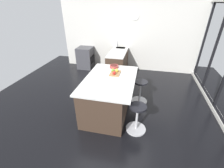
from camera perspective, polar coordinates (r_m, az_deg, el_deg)
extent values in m
plane|color=black|center=(4.15, 0.13, -8.49)|extent=(7.28, 7.28, 0.00)
cube|color=beige|center=(4.49, 35.68, -10.92)|extent=(5.60, 0.12, 0.09)
cube|color=black|center=(4.46, 35.85, -10.45)|extent=(5.15, 0.06, 0.06)
cube|color=black|center=(6.23, 31.18, 13.46)|extent=(0.05, 0.06, 2.39)
cube|color=black|center=(5.28, 34.07, 10.53)|extent=(0.05, 0.06, 2.39)
cube|color=beige|center=(6.18, 6.09, 17.77)|extent=(0.12, 5.25, 2.70)
cylinder|color=white|center=(5.99, 8.59, 23.95)|extent=(0.03, 0.28, 0.28)
cube|color=#38281E|center=(6.12, 2.83, 8.86)|extent=(2.17, 0.60, 0.86)
cube|color=silver|center=(5.98, 2.94, 12.89)|extent=(2.17, 0.60, 0.03)
cube|color=#38383D|center=(6.25, 3.37, 13.15)|extent=(0.44, 0.36, 0.12)
cylinder|color=#B7B7BC|center=(6.23, 2.02, 15.02)|extent=(0.02, 0.02, 0.28)
cube|color=#38383D|center=(6.51, -9.89, 9.69)|extent=(0.60, 0.60, 0.86)
cube|color=black|center=(6.41, -7.30, 9.19)|extent=(0.44, 0.01, 0.32)
cube|color=#38281E|center=(3.80, -1.47, -4.33)|extent=(1.69, 0.97, 0.87)
cube|color=silver|center=(3.56, -0.78, 1.74)|extent=(1.75, 1.17, 0.04)
cylinder|color=#B7B7BC|center=(4.41, 10.11, -6.25)|extent=(0.44, 0.44, 0.03)
cylinder|color=#B7B7BC|center=(4.25, 10.45, -2.97)|extent=(0.05, 0.05, 0.58)
cylinder|color=black|center=(4.10, 10.83, 0.73)|extent=(0.36, 0.36, 0.04)
cylinder|color=#B7B7BC|center=(3.56, 8.90, -16.25)|extent=(0.44, 0.44, 0.03)
cylinder|color=#B7B7BC|center=(3.36, 9.28, -12.66)|extent=(0.05, 0.05, 0.58)
cylinder|color=black|center=(3.16, 9.73, -8.43)|extent=(0.36, 0.36, 0.04)
cube|color=olive|center=(3.80, 1.20, 4.04)|extent=(0.36, 0.24, 0.02)
sphere|color=gold|center=(3.85, 1.82, 5.18)|extent=(0.08, 0.08, 0.08)
sphere|color=red|center=(3.70, 0.77, 4.21)|extent=(0.08, 0.08, 0.08)
sphere|color=#609E2D|center=(3.86, 0.31, 5.23)|extent=(0.08, 0.08, 0.08)
cylinder|color=#993833|center=(4.15, 0.78, 6.59)|extent=(0.24, 0.24, 0.07)
cylinder|color=#4C1C19|center=(4.14, 0.78, 6.79)|extent=(0.19, 0.19, 0.04)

